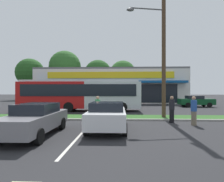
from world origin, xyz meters
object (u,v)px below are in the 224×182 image
(pedestrian_near_bench, at_px, (98,109))
(pedestrian_by_pole, at_px, (172,109))
(car_2, at_px, (35,119))
(pedestrian_mid, at_px, (194,111))
(utility_pole, at_px, (162,38))
(car_0, at_px, (80,101))
(car_3, at_px, (196,101))
(car_1, at_px, (107,115))
(car_4, at_px, (123,101))
(city_bus, at_px, (80,94))

(pedestrian_near_bench, bearing_deg, pedestrian_by_pole, -136.00)
(car_2, height_order, pedestrian_near_bench, pedestrian_near_bench)
(car_2, bearing_deg, pedestrian_mid, 109.06)
(utility_pole, xyz_separation_m, car_0, (-8.61, 10.90, -5.34))
(car_3, relative_size, pedestrian_mid, 2.48)
(car_0, height_order, car_1, car_1)
(car_2, relative_size, pedestrian_mid, 2.66)
(utility_pole, height_order, car_2, utility_pole)
(car_4, relative_size, pedestrian_mid, 2.45)
(pedestrian_mid, bearing_deg, car_3, -132.10)
(car_2, xyz_separation_m, car_4, (4.38, 16.04, 0.04))
(pedestrian_near_bench, relative_size, pedestrian_by_pole, 0.99)
(utility_pole, height_order, city_bus, utility_pole)
(car_3, distance_m, pedestrian_near_bench, 17.00)
(city_bus, bearing_deg, pedestrian_by_pole, -44.31)
(car_4, relative_size, pedestrian_near_bench, 2.49)
(car_1, distance_m, car_2, 3.57)
(pedestrian_by_pole, bearing_deg, city_bus, 43.44)
(city_bus, xyz_separation_m, car_2, (0.18, -10.94, -1.00))
(car_4, distance_m, pedestrian_mid, 13.74)
(car_2, distance_m, car_3, 21.78)
(pedestrian_near_bench, bearing_deg, car_0, -24.18)
(utility_pole, distance_m, pedestrian_mid, 5.99)
(city_bus, relative_size, car_0, 2.74)
(car_4, bearing_deg, pedestrian_near_bench, 80.74)
(city_bus, bearing_deg, pedestrian_near_bench, -69.89)
(pedestrian_by_pole, xyz_separation_m, pedestrian_mid, (1.08, -0.92, 0.00))
(car_3, bearing_deg, car_1, -125.28)
(utility_pole, bearing_deg, car_4, 105.11)
(city_bus, height_order, car_4, city_bus)
(utility_pole, xyz_separation_m, car_3, (6.92, 10.98, -5.31))
(city_bus, distance_m, car_2, 10.99)
(car_2, xyz_separation_m, pedestrian_mid, (8.49, 2.93, 0.12))
(utility_pole, bearing_deg, city_bus, 144.19)
(pedestrian_near_bench, distance_m, pedestrian_by_pole, 4.98)
(city_bus, height_order, car_3, city_bus)
(car_3, xyz_separation_m, car_4, (-9.73, -0.56, 0.03))
(utility_pole, bearing_deg, car_3, 57.78)
(car_0, distance_m, pedestrian_mid, 16.82)
(utility_pole, xyz_separation_m, pedestrian_mid, (1.30, -2.69, -5.19))
(car_0, xyz_separation_m, pedestrian_mid, (9.91, -13.59, 0.14))
(car_3, bearing_deg, utility_pole, -122.22)
(car_3, bearing_deg, city_bus, -158.38)
(car_0, distance_m, car_1, 15.91)
(pedestrian_mid, bearing_deg, car_0, -73.66)
(utility_pole, bearing_deg, pedestrian_mid, -64.20)
(car_3, bearing_deg, car_2, -130.35)
(city_bus, relative_size, car_3, 2.88)
(utility_pole, xyz_separation_m, car_2, (-7.19, -5.62, -5.31))
(pedestrian_by_pole, distance_m, pedestrian_mid, 1.41)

